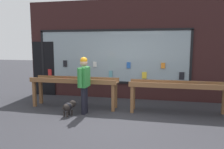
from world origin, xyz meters
TOP-DOWN VIEW (x-y plane):
  - ground_plane at (0.00, 0.00)m, footprint 40.00×40.00m
  - shopfront_facade at (-0.09, 2.39)m, footprint 7.81×0.29m
  - display_table_left at (-1.58, 0.86)m, footprint 2.79×0.56m
  - display_table_right at (1.57, 0.86)m, footprint 2.79×0.58m
  - person_browsing at (-1.05, 0.30)m, footprint 0.24×0.65m
  - small_dog at (-1.41, 0.01)m, footprint 0.31×0.53m

SIDE VIEW (x-z plane):
  - ground_plane at x=0.00m, z-range 0.00..0.00m
  - small_dog at x=-1.41m, z-range 0.07..0.47m
  - display_table_right at x=1.57m, z-range 0.28..1.21m
  - display_table_left at x=-1.58m, z-range 0.29..1.24m
  - person_browsing at x=-1.05m, z-range 0.13..1.77m
  - shopfront_facade at x=-0.09m, z-range -0.03..3.57m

